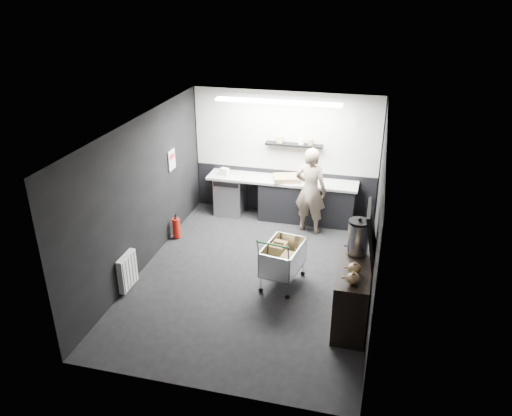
# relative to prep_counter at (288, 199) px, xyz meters

# --- Properties ---
(floor) EXTENTS (5.50, 5.50, 0.00)m
(floor) POSITION_rel_prep_counter_xyz_m (-0.14, -2.42, -0.46)
(floor) COLOR black
(floor) RESTS_ON ground
(ceiling) EXTENTS (5.50, 5.50, 0.00)m
(ceiling) POSITION_rel_prep_counter_xyz_m (-0.14, -2.42, 2.24)
(ceiling) COLOR white
(ceiling) RESTS_ON wall_back
(wall_back) EXTENTS (5.50, 0.00, 5.50)m
(wall_back) POSITION_rel_prep_counter_xyz_m (-0.14, 0.33, 0.89)
(wall_back) COLOR black
(wall_back) RESTS_ON floor
(wall_front) EXTENTS (5.50, 0.00, 5.50)m
(wall_front) POSITION_rel_prep_counter_xyz_m (-0.14, -5.17, 0.89)
(wall_front) COLOR black
(wall_front) RESTS_ON floor
(wall_left) EXTENTS (0.00, 5.50, 5.50)m
(wall_left) POSITION_rel_prep_counter_xyz_m (-2.14, -2.42, 0.89)
(wall_left) COLOR black
(wall_left) RESTS_ON floor
(wall_right) EXTENTS (0.00, 5.50, 5.50)m
(wall_right) POSITION_rel_prep_counter_xyz_m (1.86, -2.42, 0.89)
(wall_right) COLOR black
(wall_right) RESTS_ON floor
(kitchen_wall_panel) EXTENTS (3.95, 0.02, 1.70)m
(kitchen_wall_panel) POSITION_rel_prep_counter_xyz_m (-0.14, 0.31, 1.39)
(kitchen_wall_panel) COLOR silver
(kitchen_wall_panel) RESTS_ON wall_back
(dado_panel) EXTENTS (3.95, 0.02, 1.00)m
(dado_panel) POSITION_rel_prep_counter_xyz_m (-0.14, 0.31, 0.04)
(dado_panel) COLOR black
(dado_panel) RESTS_ON wall_back
(floating_shelf) EXTENTS (1.20, 0.22, 0.04)m
(floating_shelf) POSITION_rel_prep_counter_xyz_m (0.06, 0.20, 1.16)
(floating_shelf) COLOR black
(floating_shelf) RESTS_ON wall_back
(wall_clock) EXTENTS (0.20, 0.03, 0.20)m
(wall_clock) POSITION_rel_prep_counter_xyz_m (1.26, 0.30, 1.69)
(wall_clock) COLOR silver
(wall_clock) RESTS_ON wall_back
(poster) EXTENTS (0.02, 0.30, 0.40)m
(poster) POSITION_rel_prep_counter_xyz_m (-2.12, -1.12, 1.09)
(poster) COLOR silver
(poster) RESTS_ON wall_left
(poster_red_band) EXTENTS (0.02, 0.22, 0.10)m
(poster_red_band) POSITION_rel_prep_counter_xyz_m (-2.11, -1.12, 1.16)
(poster_red_band) COLOR red
(poster_red_band) RESTS_ON poster
(radiator) EXTENTS (0.10, 0.50, 0.60)m
(radiator) POSITION_rel_prep_counter_xyz_m (-2.08, -3.32, -0.11)
(radiator) COLOR silver
(radiator) RESTS_ON wall_left
(ceiling_strip) EXTENTS (2.40, 0.20, 0.04)m
(ceiling_strip) POSITION_rel_prep_counter_xyz_m (-0.14, -0.57, 2.21)
(ceiling_strip) COLOR white
(ceiling_strip) RESTS_ON ceiling
(prep_counter) EXTENTS (3.20, 0.61, 0.90)m
(prep_counter) POSITION_rel_prep_counter_xyz_m (0.00, 0.00, 0.00)
(prep_counter) COLOR black
(prep_counter) RESTS_ON floor
(person) EXTENTS (0.73, 0.56, 1.79)m
(person) POSITION_rel_prep_counter_xyz_m (0.54, -0.45, 0.44)
(person) COLOR #BDB095
(person) RESTS_ON floor
(shopping_cart) EXTENTS (0.70, 1.02, 1.02)m
(shopping_cart) POSITION_rel_prep_counter_xyz_m (0.40, -2.54, 0.03)
(shopping_cart) COLOR silver
(shopping_cart) RESTS_ON floor
(sideboard) EXTENTS (0.55, 1.28, 1.92)m
(sideboard) POSITION_rel_prep_counter_xyz_m (1.62, -3.28, 0.15)
(sideboard) COLOR black
(sideboard) RESTS_ON floor
(fire_extinguisher) EXTENTS (0.15, 0.15, 0.50)m
(fire_extinguisher) POSITION_rel_prep_counter_xyz_m (-1.99, -1.43, -0.21)
(fire_extinguisher) COLOR red
(fire_extinguisher) RESTS_ON floor
(cardboard_box) EXTENTS (0.64, 0.55, 0.11)m
(cardboard_box) POSITION_rel_prep_counter_xyz_m (-0.02, -0.05, 0.50)
(cardboard_box) COLOR #9F8755
(cardboard_box) RESTS_ON prep_counter
(pink_tub) EXTENTS (0.21, 0.21, 0.21)m
(pink_tub) POSITION_rel_prep_counter_xyz_m (0.32, 0.00, 0.55)
(pink_tub) COLOR white
(pink_tub) RESTS_ON prep_counter
(white_container) EXTENTS (0.20, 0.17, 0.15)m
(white_container) POSITION_rel_prep_counter_xyz_m (-1.39, -0.05, 0.52)
(white_container) COLOR silver
(white_container) RESTS_ON prep_counter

